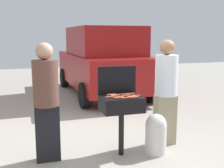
% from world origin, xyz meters
% --- Properties ---
extents(ground_plane, '(24.00, 24.00, 0.00)m').
position_xyz_m(ground_plane, '(0.00, 0.00, 0.00)').
color(ground_plane, '#9E998E').
extents(bbq_grill, '(0.60, 0.44, 0.90)m').
position_xyz_m(bbq_grill, '(-0.06, -0.06, 0.76)').
color(bbq_grill, black).
rests_on(bbq_grill, ground).
extents(grill_lid_open, '(0.60, 0.05, 0.42)m').
position_xyz_m(grill_lid_open, '(-0.06, 0.16, 1.11)').
color(grill_lid_open, black).
rests_on(grill_lid_open, bbq_grill).
extents(hot_dog_0, '(0.13, 0.04, 0.03)m').
position_xyz_m(hot_dog_0, '(0.14, -0.15, 0.91)').
color(hot_dog_0, '#C6593D').
rests_on(hot_dog_0, bbq_grill).
extents(hot_dog_1, '(0.13, 0.04, 0.03)m').
position_xyz_m(hot_dog_1, '(-0.13, 0.01, 0.91)').
color(hot_dog_1, '#C6593D').
rests_on(hot_dog_1, bbq_grill).
extents(hot_dog_2, '(0.13, 0.04, 0.03)m').
position_xyz_m(hot_dog_2, '(-0.12, -0.15, 0.91)').
color(hot_dog_2, '#C6593D').
rests_on(hot_dog_2, bbq_grill).
extents(hot_dog_3, '(0.13, 0.04, 0.03)m').
position_xyz_m(hot_dog_3, '(-0.14, -0.04, 0.91)').
color(hot_dog_3, '#C6593D').
rests_on(hot_dog_3, bbq_grill).
extents(hot_dog_4, '(0.13, 0.03, 0.03)m').
position_xyz_m(hot_dog_4, '(-0.05, -0.23, 0.91)').
color(hot_dog_4, '#B74C33').
rests_on(hot_dog_4, bbq_grill).
extents(hot_dog_5, '(0.13, 0.03, 0.03)m').
position_xyz_m(hot_dog_5, '(-0.18, 0.04, 0.91)').
color(hot_dog_5, '#C6593D').
rests_on(hot_dog_5, bbq_grill).
extents(hot_dog_6, '(0.13, 0.04, 0.03)m').
position_xyz_m(hot_dog_6, '(0.14, -0.11, 0.91)').
color(hot_dog_6, '#AD4228').
rests_on(hot_dog_6, bbq_grill).
extents(hot_dog_7, '(0.13, 0.03, 0.03)m').
position_xyz_m(hot_dog_7, '(-0.01, -0.10, 0.91)').
color(hot_dog_7, '#C6593D').
rests_on(hot_dog_7, bbq_grill).
extents(hot_dog_8, '(0.13, 0.04, 0.03)m').
position_xyz_m(hot_dog_8, '(0.03, -0.06, 0.91)').
color(hot_dog_8, '#C6593D').
rests_on(hot_dog_8, bbq_grill).
extents(hot_dog_9, '(0.13, 0.04, 0.03)m').
position_xyz_m(hot_dog_9, '(0.06, -0.17, 0.91)').
color(hot_dog_9, '#C6593D').
rests_on(hot_dog_9, bbq_grill).
extents(hot_dog_10, '(0.13, 0.04, 0.03)m').
position_xyz_m(hot_dog_10, '(-0.00, 0.03, 0.91)').
color(hot_dog_10, '#C6593D').
rests_on(hot_dog_10, bbq_grill).
extents(hot_dog_11, '(0.13, 0.04, 0.03)m').
position_xyz_m(hot_dog_11, '(-0.15, -0.20, 0.91)').
color(hot_dog_11, '#B74C33').
rests_on(hot_dog_11, bbq_grill).
extents(hot_dog_12, '(0.13, 0.04, 0.03)m').
position_xyz_m(hot_dog_12, '(0.12, 0.03, 0.91)').
color(hot_dog_12, '#B74C33').
rests_on(hot_dog_12, bbq_grill).
extents(hot_dog_13, '(0.13, 0.03, 0.03)m').
position_xyz_m(hot_dog_13, '(-0.24, -0.10, 0.91)').
color(hot_dog_13, '#C6593D').
rests_on(hot_dog_13, bbq_grill).
extents(hot_dog_14, '(0.13, 0.03, 0.03)m').
position_xyz_m(hot_dog_14, '(0.11, -0.00, 0.91)').
color(hot_dog_14, '#C6593D').
rests_on(hot_dog_14, bbq_grill).
extents(hot_dog_15, '(0.13, 0.04, 0.03)m').
position_xyz_m(hot_dog_15, '(0.08, -0.23, 0.91)').
color(hot_dog_15, '#B74C33').
rests_on(hot_dog_15, bbq_grill).
extents(propane_tank, '(0.32, 0.32, 0.62)m').
position_xyz_m(propane_tank, '(0.46, -0.17, 0.32)').
color(propane_tank, silver).
rests_on(propane_tank, ground).
extents(person_left, '(0.35, 0.35, 1.68)m').
position_xyz_m(person_left, '(-1.12, 0.08, 0.91)').
color(person_left, black).
rests_on(person_left, ground).
extents(person_right, '(0.36, 0.36, 1.71)m').
position_xyz_m(person_right, '(0.77, 0.14, 0.93)').
color(person_right, gray).
rests_on(person_right, ground).
extents(parked_minivan, '(2.14, 4.46, 2.02)m').
position_xyz_m(parked_minivan, '(0.86, 4.32, 1.03)').
color(parked_minivan, maroon).
rests_on(parked_minivan, ground).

